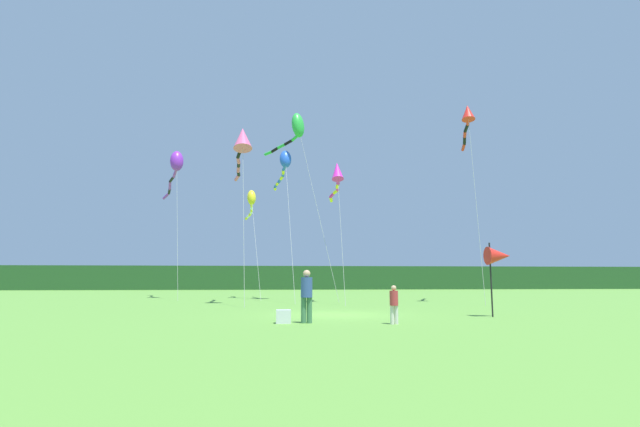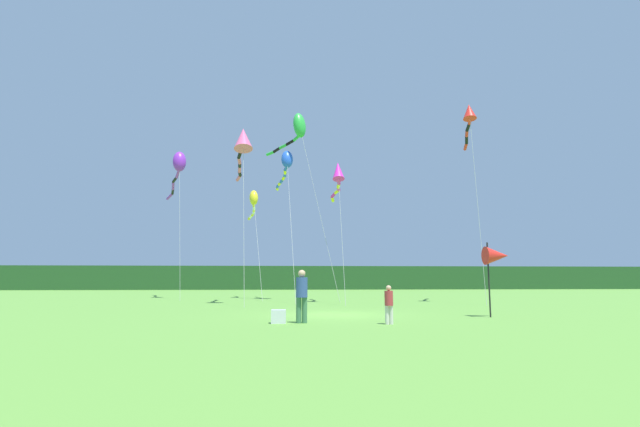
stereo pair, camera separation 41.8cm
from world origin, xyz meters
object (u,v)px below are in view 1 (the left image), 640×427
(kite_green, at_px, (297,127))
(kite_yellow, at_px, (251,201))
(person_adult, at_px, (307,293))
(kite_blue, at_px, (284,163))
(cooler_box, at_px, (283,317))
(person_child, at_px, (394,302))
(kite_purple, at_px, (176,165))
(kite_rainbow, at_px, (242,141))
(kite_red, at_px, (467,118))
(kite_magenta, at_px, (337,175))
(banner_flag_pole, at_px, (499,256))

(kite_green, xyz_separation_m, kite_yellow, (-3.16, 3.59, -4.56))
(person_adult, height_order, kite_blue, kite_blue)
(cooler_box, bearing_deg, person_adult, -1.64)
(person_child, bearing_deg, kite_purple, 118.58)
(person_adult, height_order, kite_rainbow, kite_rainbow)
(person_adult, relative_size, kite_green, 0.13)
(kite_blue, bearing_deg, cooler_box, -91.12)
(kite_yellow, bearing_deg, kite_green, -48.68)
(kite_red, height_order, kite_magenta, kite_red)
(kite_yellow, bearing_deg, kite_blue, -50.10)
(kite_rainbow, xyz_separation_m, kite_red, (13.75, 0.44, 2.04))
(kite_red, height_order, kite_green, kite_green)
(kite_magenta, relative_size, kite_purple, 0.79)
(banner_flag_pole, distance_m, kite_blue, 18.32)
(kite_blue, xyz_separation_m, kite_yellow, (-2.37, 2.84, -2.21))
(kite_rainbow, height_order, kite_purple, kite_purple)
(kite_rainbow, xyz_separation_m, kite_yellow, (0.19, 8.21, -2.14))
(cooler_box, relative_size, kite_green, 0.04)
(person_adult, xyz_separation_m, banner_flag_pole, (7.45, 1.82, 1.31))
(kite_green, bearing_deg, kite_yellow, 131.32)
(cooler_box, xyz_separation_m, banner_flag_pole, (8.19, 1.80, 2.05))
(banner_flag_pole, height_order, kite_green, kite_green)
(person_adult, relative_size, kite_magenta, 0.20)
(kite_magenta, distance_m, kite_purple, 13.29)
(person_adult, relative_size, banner_flag_pole, 0.61)
(person_adult, relative_size, kite_yellow, 0.21)
(kite_purple, bearing_deg, kite_green, -23.29)
(person_adult, relative_size, cooler_box, 3.62)
(kite_blue, bearing_deg, kite_purple, 159.28)
(person_child, xyz_separation_m, kite_purple, (-11.13, 20.42, 9.08))
(banner_flag_pole, bearing_deg, kite_yellow, 119.93)
(banner_flag_pole, distance_m, kite_rainbow, 15.80)
(kite_purple, bearing_deg, kite_red, -22.52)
(kite_rainbow, distance_m, kite_red, 13.91)
(person_adult, height_order, kite_yellow, kite_yellow)
(banner_flag_pole, distance_m, kite_purple, 25.10)
(kite_rainbow, relative_size, kite_green, 0.80)
(person_child, relative_size, kite_green, 0.09)
(banner_flag_pole, bearing_deg, kite_rainbow, 137.44)
(banner_flag_pole, relative_size, kite_rainbow, 0.27)
(person_adult, height_order, kite_green, kite_green)
(person_adult, distance_m, kite_purple, 23.23)
(banner_flag_pole, xyz_separation_m, kite_green, (-7.08, 14.19, 9.46))
(kite_red, height_order, kite_purple, kite_red)
(person_adult, xyz_separation_m, kite_magenta, (2.72, 12.81, 6.78))
(kite_purple, bearing_deg, person_child, -61.42)
(cooler_box, distance_m, kite_purple, 23.25)
(person_child, bearing_deg, kite_green, 98.04)
(kite_rainbow, bearing_deg, kite_green, 54.08)
(person_child, relative_size, kite_magenta, 0.14)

